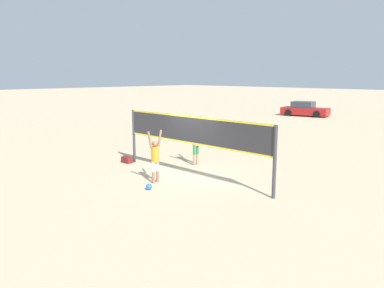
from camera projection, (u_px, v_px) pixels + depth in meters
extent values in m
plane|color=#C6B28C|center=(192.00, 177.00, 14.68)|extent=(200.00, 200.00, 0.00)
cylinder|color=#38383D|center=(134.00, 136.00, 16.99)|extent=(0.12, 0.12, 2.40)
cylinder|color=#38383D|center=(275.00, 162.00, 11.93)|extent=(0.12, 0.12, 2.40)
cube|color=#2D2D33|center=(192.00, 130.00, 14.34)|extent=(7.26, 0.02, 1.07)
cube|color=yellow|center=(192.00, 117.00, 14.25)|extent=(7.26, 0.03, 0.06)
cube|color=yellow|center=(192.00, 143.00, 14.44)|extent=(7.26, 0.03, 0.06)
cylinder|color=#8C664C|center=(153.00, 177.00, 13.80)|extent=(0.11, 0.11, 0.44)
cylinder|color=white|center=(153.00, 167.00, 13.73)|extent=(0.12, 0.12, 0.36)
cylinder|color=#8C664C|center=(158.00, 176.00, 13.94)|extent=(0.11, 0.11, 0.44)
cylinder|color=white|center=(157.00, 166.00, 13.87)|extent=(0.12, 0.12, 0.36)
cylinder|color=orange|center=(155.00, 154.00, 13.72)|extent=(0.28, 0.28, 0.57)
sphere|color=#8C664C|center=(155.00, 144.00, 13.64)|extent=(0.22, 0.22, 0.22)
cylinder|color=#8C664C|center=(150.00, 140.00, 13.45)|extent=(0.08, 0.21, 0.64)
cylinder|color=#8C664C|center=(160.00, 138.00, 13.78)|extent=(0.08, 0.21, 0.64)
cylinder|color=tan|center=(197.00, 159.00, 16.69)|extent=(0.11, 0.11, 0.48)
cylinder|color=#267F3F|center=(197.00, 150.00, 16.61)|extent=(0.12, 0.12, 0.40)
cylinder|color=tan|center=(194.00, 160.00, 16.55)|extent=(0.11, 0.11, 0.48)
cylinder|color=#267F3F|center=(194.00, 150.00, 16.47)|extent=(0.12, 0.12, 0.40)
cylinder|color=tan|center=(196.00, 139.00, 16.44)|extent=(0.28, 0.28, 0.62)
sphere|color=tan|center=(196.00, 129.00, 16.37)|extent=(0.24, 0.24, 0.24)
cylinder|color=tan|center=(200.00, 124.00, 16.50)|extent=(0.08, 0.22, 0.70)
cylinder|color=tan|center=(192.00, 125.00, 16.16)|extent=(0.08, 0.22, 0.70)
sphere|color=blue|center=(149.00, 187.00, 13.04)|extent=(0.22, 0.22, 0.22)
cube|color=maroon|center=(127.00, 160.00, 17.04)|extent=(0.50, 0.31, 0.28)
cube|color=maroon|center=(305.00, 111.00, 36.64)|extent=(4.69, 2.64, 0.69)
cube|color=#2D333D|center=(303.00, 105.00, 36.65)|extent=(2.27, 2.05, 0.60)
cylinder|color=black|center=(322.00, 113.00, 36.65)|extent=(0.67, 0.33, 0.64)
cylinder|color=black|center=(317.00, 114.00, 35.20)|extent=(0.67, 0.33, 0.64)
cylinder|color=black|center=(294.00, 111.00, 38.14)|extent=(0.67, 0.33, 0.64)
cylinder|color=black|center=(288.00, 113.00, 36.69)|extent=(0.67, 0.33, 0.64)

